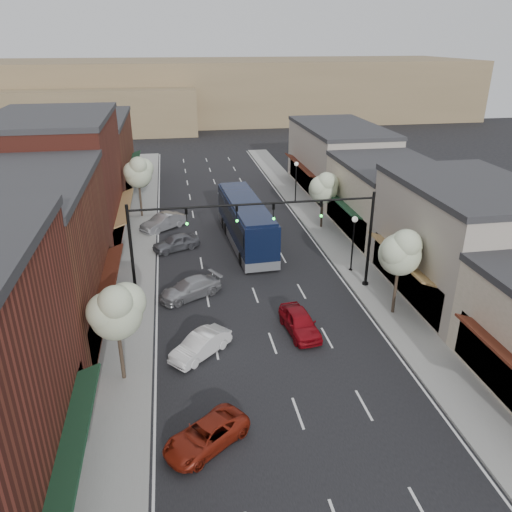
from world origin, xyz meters
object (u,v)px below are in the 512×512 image
red_hatchback (300,322)px  parked_car_e (163,222)px  lamp_post_far (296,175)px  parked_car_c (190,288)px  tree_left_far (138,172)px  parked_car_b (201,345)px  tree_right_near (401,251)px  coach_bus (246,222)px  signal_mast_left (168,238)px  tree_left_near (116,310)px  signal_mast_right (337,228)px  parked_car_d (176,242)px  tree_right_far (324,187)px  parked_car_a (206,435)px  lamp_post_near (354,235)px

red_hatchback → parked_car_e: 20.86m
lamp_post_far → parked_car_c: (-12.21, -19.45, -2.36)m
tree_left_far → parked_car_b: size_ratio=1.58×
red_hatchback → lamp_post_far: bearing=70.5°
lamp_post_far → tree_right_near: bearing=-88.7°
coach_bus → red_hatchback: coach_bus is taller
signal_mast_left → tree_left_near: size_ratio=1.44×
parked_car_c → signal_mast_right: bearing=59.0°
tree_left_far → lamp_post_far: (16.05, 2.06, -1.60)m
lamp_post_far → coach_bus: lamp_post_far is taller
lamp_post_far → parked_car_e: bearing=-157.3°
tree_left_far → signal_mast_left: bearing=-81.7°
red_hatchback → parked_car_d: 15.81m
parked_car_c → parked_car_d: (-0.75, 8.52, 0.03)m
coach_bus → parked_car_c: (-5.21, -8.91, -1.35)m
red_hatchback → parked_car_e: size_ratio=0.93×
red_hatchback → parked_car_b: red_hatchback is taller
signal_mast_right → tree_left_near: (-13.87, -8.05, -0.40)m
lamp_post_far → coach_bus: size_ratio=0.35×
red_hatchback → tree_left_near: bearing=-169.8°
tree_right_far → tree_right_near: bearing=-90.0°
signal_mast_left → parked_car_d: (0.46, 9.07, -3.95)m
parked_car_a → coach_bus: bearing=130.4°
lamp_post_near → parked_car_d: bearing=153.1°
lamp_post_far → parked_car_b: bearing=-114.4°
coach_bus → red_hatchback: 14.65m
red_hatchback → tree_right_far: bearing=63.0°
tree_left_far → lamp_post_far: 16.26m
coach_bus → parked_car_a: 23.37m
coach_bus → red_hatchback: size_ratio=3.09×
signal_mast_right → parked_car_a: signal_mast_right is taller
lamp_post_far → parked_car_e: 15.35m
parked_car_a → parked_car_b: size_ratio=1.03×
parked_car_e → parked_car_c: bearing=-31.4°
coach_bus → parked_car_e: size_ratio=2.87×
parked_car_a → signal_mast_right: bearing=106.2°
lamp_post_near → parked_car_a: (-12.24, -15.78, -2.45)m
tree_left_far → lamp_post_far: bearing=7.3°
coach_bus → parked_car_a: size_ratio=3.16×
coach_bus → tree_left_far: bearing=133.8°
coach_bus → parked_car_a: coach_bus is taller
tree_right_far → signal_mast_left: bearing=-139.5°
tree_left_near → signal_mast_right: bearing=30.1°
signal_mast_right → red_hatchback: bearing=-126.6°
tree_right_near → signal_mast_right: bearing=123.9°
tree_left_near → parked_car_d: 17.76m
tree_left_far → tree_left_near: bearing=-90.0°
signal_mast_right → signal_mast_left: (-11.24, 0.00, 0.00)m
signal_mast_right → lamp_post_far: (2.18, 20.00, -1.62)m
tree_right_near → tree_left_near: tree_right_near is taller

